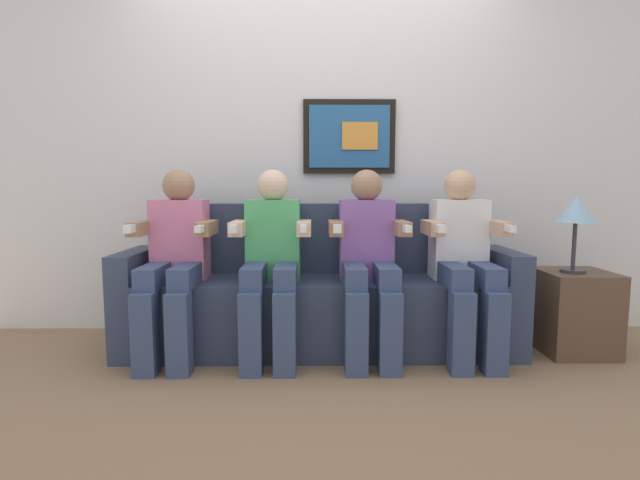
{
  "coord_description": "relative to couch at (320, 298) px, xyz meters",
  "views": [
    {
      "loc": [
        -0.03,
        -2.58,
        1.0
      ],
      "look_at": [
        0.0,
        0.15,
        0.7
      ],
      "focal_mm": 26.63,
      "sensor_mm": 36.0,
      "label": 1
    }
  ],
  "objects": [
    {
      "name": "ground_plane",
      "position": [
        0.0,
        -0.33,
        -0.31
      ],
      "size": [
        6.24,
        6.24,
        0.0
      ],
      "primitive_type": "plane",
      "color": "#8C6B4C"
    },
    {
      "name": "back_wall_assembly",
      "position": [
        0.01,
        0.44,
        0.99
      ],
      "size": [
        4.8,
        0.1,
        2.6
      ],
      "color": "silver",
      "rests_on": "ground_plane"
    },
    {
      "name": "couch",
      "position": [
        0.0,
        0.0,
        0.0
      ],
      "size": [
        2.4,
        0.58,
        0.9
      ],
      "color": "#333D56",
      "rests_on": "ground_plane"
    },
    {
      "name": "person_leftmost",
      "position": [
        -0.85,
        -0.17,
        0.29
      ],
      "size": [
        0.46,
        0.56,
        1.11
      ],
      "color": "pink",
      "rests_on": "ground_plane"
    },
    {
      "name": "person_left_center",
      "position": [
        -0.28,
        -0.17,
        0.29
      ],
      "size": [
        0.46,
        0.56,
        1.11
      ],
      "color": "#4CB266",
      "rests_on": "ground_plane"
    },
    {
      "name": "person_right_center",
      "position": [
        0.28,
        -0.17,
        0.29
      ],
      "size": [
        0.46,
        0.56,
        1.11
      ],
      "color": "#8C59A5",
      "rests_on": "ground_plane"
    },
    {
      "name": "person_rightmost",
      "position": [
        0.85,
        -0.17,
        0.29
      ],
      "size": [
        0.46,
        0.56,
        1.11
      ],
      "color": "white",
      "rests_on": "ground_plane"
    },
    {
      "name": "side_table_right",
      "position": [
        1.55,
        -0.11,
        -0.06
      ],
      "size": [
        0.4,
        0.4,
        0.5
      ],
      "color": "brown",
      "rests_on": "ground_plane"
    },
    {
      "name": "table_lamp",
      "position": [
        1.5,
        -0.15,
        0.55
      ],
      "size": [
        0.22,
        0.22,
        0.46
      ],
      "color": "#333338",
      "rests_on": "side_table_right"
    }
  ]
}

